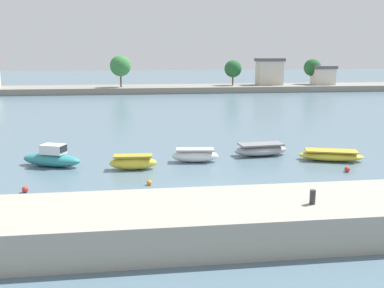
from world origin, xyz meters
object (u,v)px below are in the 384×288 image
mooring_bollard (313,197)px  moored_boat_1 (133,162)px  moored_boat_0 (52,158)px  mooring_buoy_2 (149,183)px  moored_boat_3 (261,150)px  mooring_buoy_0 (347,169)px  mooring_buoy_1 (25,189)px  moored_boat_4 (331,156)px  moored_boat_2 (195,155)px

mooring_bollard → moored_boat_1: 16.26m
moored_boat_0 → mooring_buoy_2: bearing=-16.6°
moored_boat_0 → moored_boat_1: (6.39, -1.74, -0.11)m
moored_boat_1 → moored_boat_0: bearing=167.9°
moored_boat_3 → mooring_buoy_2: (-9.94, -7.27, -0.34)m
mooring_buoy_0 → moored_boat_0: bearing=168.6°
moored_boat_1 → mooring_buoy_1: 8.32m
moored_boat_1 → mooring_buoy_2: 4.33m
mooring_buoy_0 → mooring_buoy_1: 23.02m
mooring_buoy_1 → moored_boat_4: bearing=12.9°
moored_boat_0 → moored_boat_3: size_ratio=1.05×
mooring_buoy_1 → mooring_buoy_2: size_ratio=1.16×
moored_boat_1 → moored_boat_2: (5.06, 1.67, -0.01)m
mooring_bollard → mooring_buoy_0: mooring_bollard is taller
moored_boat_4 → moored_boat_2: bearing=-168.0°
moored_boat_2 → moored_boat_4: 11.36m
moored_boat_1 → mooring_buoy_1: size_ratio=9.09×
moored_boat_0 → mooring_bollard: bearing=-24.3°
moored_boat_0 → moored_boat_2: size_ratio=1.29×
moored_boat_1 → moored_boat_4: moored_boat_1 is taller
moored_boat_1 → moored_boat_2: 5.33m
moored_boat_1 → moored_boat_4: (16.37, 0.63, -0.12)m
moored_boat_0 → mooring_buoy_0: bearing=10.2°
moored_boat_2 → mooring_buoy_2: size_ratio=11.34×
mooring_buoy_0 → moored_boat_3: bearing=130.3°
moored_boat_1 → moored_boat_3: bearing=18.9°
moored_boat_2 → mooring_buoy_1: bearing=-145.0°
mooring_buoy_0 → mooring_buoy_1: mooring_buoy_0 is taller
moored_boat_2 → moored_boat_4: bearing=1.7°
moored_boat_4 → mooring_buoy_2: 16.00m
moored_boat_0 → mooring_buoy_0: (22.46, -4.55, -0.45)m
moored_boat_2 → moored_boat_3: bearing=20.4°
moored_boat_0 → moored_boat_2: 11.45m
moored_boat_2 → mooring_buoy_2: moored_boat_2 is taller
moored_boat_0 → moored_boat_1: bearing=6.4°
moored_boat_0 → moored_boat_4: size_ratio=0.94×
moored_boat_3 → mooring_buoy_0: moored_boat_3 is taller
moored_boat_4 → mooring_buoy_2: (-15.26, -4.79, -0.25)m
moored_boat_2 → moored_boat_0: bearing=-173.5°
moored_boat_0 → mooring_buoy_1: (-0.48, -6.43, -0.45)m
moored_boat_3 → mooring_buoy_2: moored_boat_3 is taller
moored_boat_2 → moored_boat_1: bearing=-154.8°
moored_boat_4 → mooring_buoy_0: 3.45m
mooring_bollard → mooring_buoy_1: (-15.45, 9.03, -1.94)m
moored_boat_3 → moored_boat_2: bearing=-171.4°
moored_boat_2 → mooring_buoy_0: size_ratio=9.75×
mooring_buoy_1 → moored_boat_2: bearing=28.1°
mooring_bollard → mooring_buoy_1: bearing=149.7°
moored_boat_2 → moored_boat_4: size_ratio=0.73×
moored_boat_1 → mooring_buoy_2: moored_boat_1 is taller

